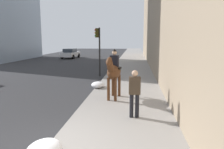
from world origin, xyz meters
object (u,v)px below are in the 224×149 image
object	(u,v)px
car_near_lane	(70,53)
traffic_light_near_curb	(98,44)
pedestrian_greeting	(135,91)
mounted_horse_near	(114,71)

from	to	relation	value
car_near_lane	traffic_light_near_curb	bearing A→B (deg)	-154.38
pedestrian_greeting	traffic_light_near_curb	world-z (taller)	traffic_light_near_curb
mounted_horse_near	car_near_lane	bearing A→B (deg)	-151.93
car_near_lane	traffic_light_near_curb	size ratio (longest dim) A/B	1.23
mounted_horse_near	pedestrian_greeting	bearing A→B (deg)	28.65
car_near_lane	traffic_light_near_curb	xyz separation A→B (m)	(-15.65, -6.79, 1.76)
car_near_lane	traffic_light_near_curb	world-z (taller)	traffic_light_near_curb
traffic_light_near_curb	car_near_lane	bearing A→B (deg)	23.47
mounted_horse_near	traffic_light_near_curb	bearing A→B (deg)	-157.96
pedestrian_greeting	traffic_light_near_curb	bearing A→B (deg)	12.52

